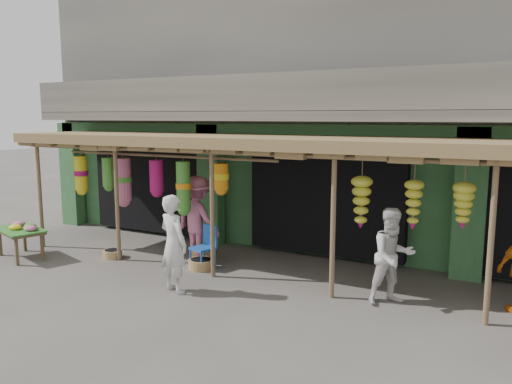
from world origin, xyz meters
The scene contains 11 objects.
ground centered at (0.00, 0.00, 0.00)m, with size 80.00×80.00×0.00m, color #514C47.
building centered at (0.00, 4.87, 3.37)m, with size 16.40×6.80×7.00m.
awning centered at (-0.17, 0.80, 2.57)m, with size 14.00×2.70×2.79m.
flower_table centered at (-6.07, -1.11, 0.64)m, with size 1.49×1.14×0.79m.
blue_chair centered at (-1.97, 0.26, 0.51)m, with size 0.54×0.55×0.91m.
basket_left centered at (-4.26, -0.14, 0.09)m, with size 0.43×0.43×0.18m, color brown.
basket_mid centered at (-2.00, 0.11, 0.10)m, with size 0.53×0.53×0.21m, color #9D6A46.
basket_right centered at (-2.44, 0.79, 0.11)m, with size 0.49×0.49×0.22m, color olive.
person_front centered at (-1.66, -1.26, 0.90)m, with size 0.66×0.43×1.81m, color silver.
person_right centered at (2.00, 0.01, 0.84)m, with size 0.81×0.63×1.67m, color silver.
person_shopper centered at (-2.47, 0.70, 0.94)m, with size 1.22×0.70×1.88m, color #C36787.
Camera 1 is at (3.81, -8.33, 3.19)m, focal length 35.00 mm.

